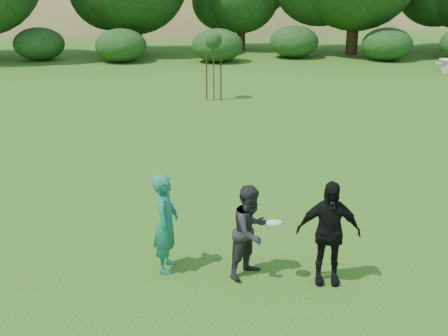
% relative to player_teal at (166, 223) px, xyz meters
% --- Properties ---
extents(ground, '(120.00, 120.00, 0.00)m').
position_rel_player_teal_xyz_m(ground, '(1.21, -0.58, -0.93)').
color(ground, '#19470C').
rests_on(ground, ground).
extents(player_teal, '(0.55, 0.74, 1.86)m').
position_rel_player_teal_xyz_m(player_teal, '(0.00, 0.00, 0.00)').
color(player_teal, '#19725A').
rests_on(player_teal, ground).
extents(player_grey, '(1.05, 1.05, 1.72)m').
position_rel_player_teal_xyz_m(player_grey, '(1.51, -0.30, -0.07)').
color(player_grey, '#242426').
rests_on(player_grey, ground).
extents(player_black, '(1.16, 0.59, 1.90)m').
position_rel_player_teal_xyz_m(player_black, '(2.82, -0.62, 0.02)').
color(player_black, black).
rests_on(player_black, ground).
extents(frisbee, '(0.27, 0.27, 0.06)m').
position_rel_player_teal_xyz_m(frisbee, '(1.87, -0.56, 0.22)').
color(frisbee, white).
rests_on(frisbee, ground).
extents(sapling, '(0.70, 0.70, 2.85)m').
position_rel_player_teal_xyz_m(sapling, '(1.54, 14.23, 1.49)').
color(sapling, '#402919').
rests_on(sapling, ground).
extents(hillside, '(150.00, 72.00, 52.00)m').
position_rel_player_teal_xyz_m(hillside, '(0.65, 67.87, -12.90)').
color(hillside, olive).
rests_on(hillside, ground).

